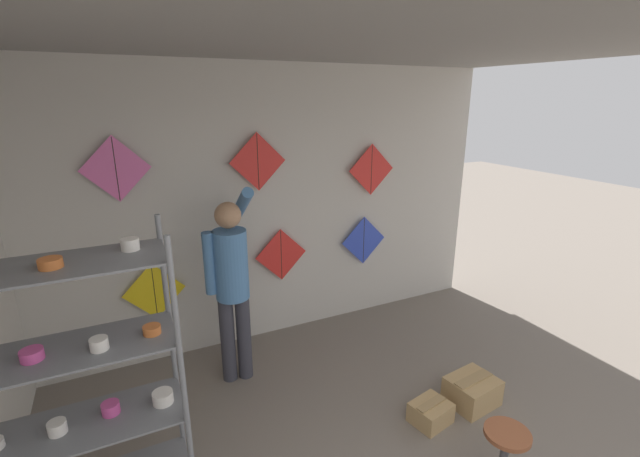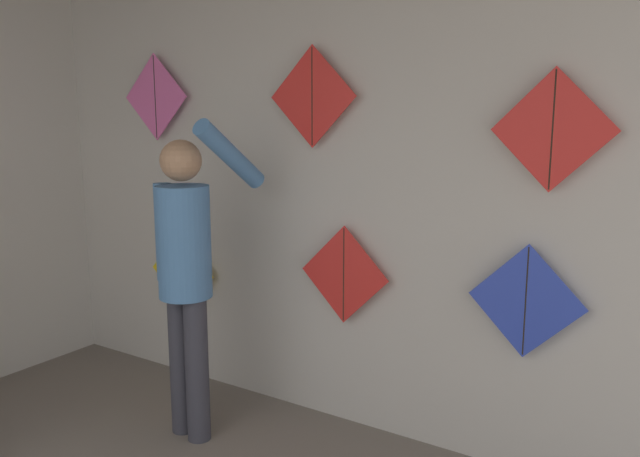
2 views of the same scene
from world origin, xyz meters
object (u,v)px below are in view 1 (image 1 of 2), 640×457
cardboard_box (472,391)px  kite_1 (281,255)px  kite_5 (371,170)px  shopkeeper (232,277)px  kite_4 (258,162)px  kite_3 (116,169)px  kite_0 (154,291)px  cardboard_box_spare (431,413)px  stool (506,442)px  kite_2 (364,240)px  shelf_rack (79,394)px

cardboard_box → kite_1: kite_1 is taller
kite_1 → kite_5: size_ratio=1.00×
shopkeeper → kite_4: kite_4 is taller
kite_3 → cardboard_box: bearing=-35.8°
kite_0 → cardboard_box_spare: bearing=-44.6°
kite_1 → kite_3: (-1.44, 0.00, 1.00)m
stool → kite_0: 3.10m
kite_0 → kite_2: (2.27, 0.00, 0.17)m
cardboard_box → kite_3: size_ratio=0.76×
kite_0 → kite_1: bearing=0.0°
kite_1 → stool: bearing=-76.5°
shopkeeper → kite_4: bearing=58.9°
shopkeeper → stool: size_ratio=4.08×
cardboard_box_spare → stool: bearing=-87.1°
stool → kite_1: kite_1 is taller
shopkeeper → kite_5: (1.74, 0.55, 0.72)m
kite_4 → kite_0: bearing=180.0°
stool → kite_2: (0.41, 2.46, 0.56)m
stool → kite_2: kite_2 is taller
shelf_rack → kite_4: bearing=49.3°
cardboard_box → kite_5: bearing=88.0°
shelf_rack → shopkeeper: (1.09, 1.24, -0.06)m
cardboard_box → kite_5: size_ratio=0.76×
kite_0 → kite_2: 2.27m
cardboard_box → kite_0: kite_0 is taller
stool → kite_4: kite_4 is taller
kite_1 → kite_4: bearing=180.0°
shopkeeper → kite_3: size_ratio=3.16×
kite_2 → kite_5: (0.07, 0.00, 0.81)m
cardboard_box → stool: bearing=-121.5°
shelf_rack → cardboard_box: bearing=0.5°
cardboard_box_spare → kite_1: bearing=107.2°
kite_4 → kite_5: 1.30m
cardboard_box → stool: stool is taller
kite_0 → kite_4: kite_4 is taller
cardboard_box → kite_1: (-1.01, 1.77, 0.79)m
kite_0 → kite_2: bearing=0.0°
cardboard_box → kite_4: size_ratio=0.76×
cardboard_box_spare → kite_0: kite_0 is taller
shopkeeper → kite_2: shopkeeper is taller
shelf_rack → kite_2: 3.30m
cardboard_box → kite_2: bearing=90.3°
kite_1 → kite_4: (-0.21, 0.00, 0.98)m
cardboard_box_spare → kite_0: size_ratio=0.60×
kite_3 → kite_5: 2.52m
shelf_rack → cardboard_box_spare: shelf_rack is taller
cardboard_box → kite_2: kite_2 is taller
shelf_rack → stool: 2.54m
kite_0 → kite_5: kite_5 is taller
kite_0 → kite_1: (1.26, 0.00, 0.16)m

